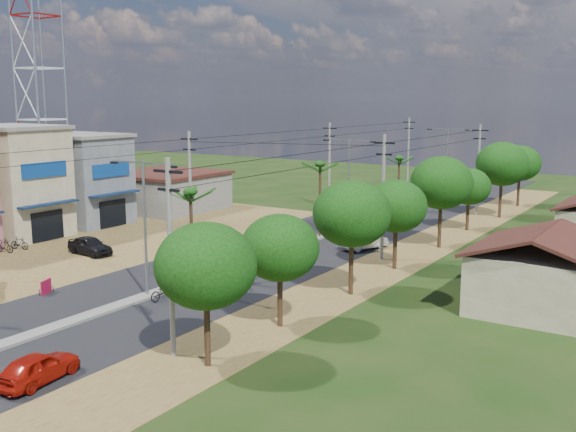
{
  "coord_description": "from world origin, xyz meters",
  "views": [
    {
      "loc": [
        27.49,
        -27.43,
        11.54
      ],
      "look_at": [
        1.22,
        13.27,
        3.0
      ],
      "focal_mm": 42.0,
      "sensor_mm": 36.0,
      "label": 1
    }
  ],
  "objects_px": {
    "car_red_near": "(38,368)",
    "roadside_sign": "(46,287)",
    "car_white_far": "(348,211)",
    "moto_rider_east": "(164,292)",
    "car_silver_mid": "(364,241)",
    "car_parked_dark": "(90,246)"
  },
  "relations": [
    {
      "from": "car_silver_mid",
      "to": "car_white_far",
      "type": "xyz_separation_m",
      "value": [
        -7.49,
        11.66,
        0.05
      ]
    },
    {
      "from": "car_white_far",
      "to": "roadside_sign",
      "type": "height_order",
      "value": "car_white_far"
    },
    {
      "from": "car_silver_mid",
      "to": "car_parked_dark",
      "type": "height_order",
      "value": "car_parked_dark"
    },
    {
      "from": "moto_rider_east",
      "to": "car_white_far",
      "type": "bearing_deg",
      "value": -76.63
    },
    {
      "from": "roadside_sign",
      "to": "car_silver_mid",
      "type": "bearing_deg",
      "value": 41.61
    },
    {
      "from": "car_red_near",
      "to": "moto_rider_east",
      "type": "height_order",
      "value": "car_red_near"
    },
    {
      "from": "car_white_far",
      "to": "roadside_sign",
      "type": "distance_m",
      "value": 32.8
    },
    {
      "from": "car_white_far",
      "to": "moto_rider_east",
      "type": "relative_size",
      "value": 2.58
    },
    {
      "from": "car_red_near",
      "to": "roadside_sign",
      "type": "distance_m",
      "value": 13.26
    },
    {
      "from": "car_parked_dark",
      "to": "roadside_sign",
      "type": "relative_size",
      "value": 3.88
    },
    {
      "from": "car_red_near",
      "to": "roadside_sign",
      "type": "height_order",
      "value": "car_red_near"
    },
    {
      "from": "car_parked_dark",
      "to": "car_white_far",
      "type": "bearing_deg",
      "value": -13.9
    },
    {
      "from": "car_parked_dark",
      "to": "moto_rider_east",
      "type": "relative_size",
      "value": 2.09
    },
    {
      "from": "car_red_near",
      "to": "car_parked_dark",
      "type": "distance_m",
      "value": 23.28
    },
    {
      "from": "car_silver_mid",
      "to": "moto_rider_east",
      "type": "height_order",
      "value": "car_silver_mid"
    },
    {
      "from": "car_red_near",
      "to": "car_silver_mid",
      "type": "bearing_deg",
      "value": -97.58
    },
    {
      "from": "car_red_near",
      "to": "car_silver_mid",
      "type": "distance_m",
      "value": 29.34
    },
    {
      "from": "car_red_near",
      "to": "car_white_far",
      "type": "relative_size",
      "value": 0.77
    },
    {
      "from": "car_red_near",
      "to": "car_parked_dark",
      "type": "relative_size",
      "value": 0.94
    },
    {
      "from": "moto_rider_east",
      "to": "car_red_near",
      "type": "bearing_deg",
      "value": 114.09
    },
    {
      "from": "car_red_near",
      "to": "car_white_far",
      "type": "xyz_separation_m",
      "value": [
        -7.29,
        40.99,
        0.07
      ]
    },
    {
      "from": "car_silver_mid",
      "to": "moto_rider_east",
      "type": "relative_size",
      "value": 2.1
    }
  ]
}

